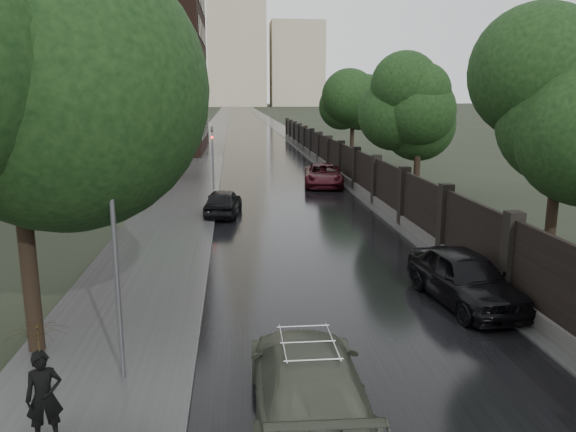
{
  "coord_description": "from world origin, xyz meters",
  "views": [
    {
      "loc": [
        -3.06,
        -9.36,
        5.82
      ],
      "look_at": [
        -1.11,
        10.59,
        1.5
      ],
      "focal_mm": 35.0,
      "sensor_mm": 36.0,
      "label": 1
    }
  ],
  "objects_px": {
    "traffic_light": "(213,153)",
    "volga_sedan": "(308,382)",
    "tree_right_b": "(420,111)",
    "tree_right_a": "(561,123)",
    "tree_left_far": "(159,104)",
    "hatchback_left": "(223,202)",
    "pedestrian_umbrella": "(39,348)",
    "tree_right_c": "(353,105)",
    "lamp_post": "(116,259)",
    "car_right_near": "(465,278)",
    "tree_left_near": "(9,65)",
    "car_right_far": "(323,175)"
  },
  "relations": [
    {
      "from": "tree_left_near",
      "to": "lamp_post",
      "type": "relative_size",
      "value": 1.79
    },
    {
      "from": "tree_right_b",
      "to": "car_right_far",
      "type": "height_order",
      "value": "tree_right_b"
    },
    {
      "from": "hatchback_left",
      "to": "car_right_near",
      "type": "distance_m",
      "value": 14.49
    },
    {
      "from": "tree_right_b",
      "to": "tree_left_near",
      "type": "bearing_deg",
      "value": -128.48
    },
    {
      "from": "volga_sedan",
      "to": "car_right_near",
      "type": "xyz_separation_m",
      "value": [
        5.2,
        5.35,
        0.04
      ]
    },
    {
      "from": "traffic_light",
      "to": "tree_left_far",
      "type": "bearing_deg",
      "value": 126.47
    },
    {
      "from": "traffic_light",
      "to": "volga_sedan",
      "type": "height_order",
      "value": "traffic_light"
    },
    {
      "from": "car_right_near",
      "to": "pedestrian_umbrella",
      "type": "xyz_separation_m",
      "value": [
        -9.64,
        -5.83,
        1.05
      ]
    },
    {
      "from": "tree_left_near",
      "to": "pedestrian_umbrella",
      "type": "height_order",
      "value": "tree_left_near"
    },
    {
      "from": "lamp_post",
      "to": "car_right_near",
      "type": "distance_m",
      "value": 9.74
    },
    {
      "from": "tree_right_b",
      "to": "car_right_far",
      "type": "relative_size",
      "value": 1.34
    },
    {
      "from": "traffic_light",
      "to": "hatchback_left",
      "type": "bearing_deg",
      "value": -84.37
    },
    {
      "from": "tree_right_a",
      "to": "tree_right_b",
      "type": "height_order",
      "value": "same"
    },
    {
      "from": "tree_right_c",
      "to": "pedestrian_umbrella",
      "type": "xyz_separation_m",
      "value": [
        -13.74,
        -40.62,
        -3.12
      ]
    },
    {
      "from": "tree_right_b",
      "to": "tree_right_a",
      "type": "bearing_deg",
      "value": -90.0
    },
    {
      "from": "hatchback_left",
      "to": "pedestrian_umbrella",
      "type": "xyz_separation_m",
      "value": [
        -2.64,
        -18.52,
        1.15
      ]
    },
    {
      "from": "tree_right_a",
      "to": "car_right_near",
      "type": "bearing_deg",
      "value": -145.77
    },
    {
      "from": "tree_right_c",
      "to": "hatchback_left",
      "type": "distance_m",
      "value": 25.1
    },
    {
      "from": "tree_left_far",
      "to": "car_right_near",
      "type": "relative_size",
      "value": 1.62
    },
    {
      "from": "tree_left_far",
      "to": "tree_right_a",
      "type": "relative_size",
      "value": 1.05
    },
    {
      "from": "traffic_light",
      "to": "lamp_post",
      "type": "bearing_deg",
      "value": -92.68
    },
    {
      "from": "tree_right_a",
      "to": "pedestrian_umbrella",
      "type": "xyz_separation_m",
      "value": [
        -13.74,
        -8.62,
        -3.12
      ]
    },
    {
      "from": "hatchback_left",
      "to": "car_right_near",
      "type": "xyz_separation_m",
      "value": [
        7.0,
        -12.69,
        0.1
      ]
    },
    {
      "from": "tree_left_near",
      "to": "hatchback_left",
      "type": "xyz_separation_m",
      "value": [
        4.0,
        14.9,
        -5.74
      ]
    },
    {
      "from": "tree_left_far",
      "to": "pedestrian_umbrella",
      "type": "height_order",
      "value": "tree_left_far"
    },
    {
      "from": "tree_right_b",
      "to": "pedestrian_umbrella",
      "type": "xyz_separation_m",
      "value": [
        -13.74,
        -22.62,
        -3.12
      ]
    },
    {
      "from": "traffic_light",
      "to": "car_right_far",
      "type": "relative_size",
      "value": 0.76
    },
    {
      "from": "tree_left_far",
      "to": "hatchback_left",
      "type": "relative_size",
      "value": 1.86
    },
    {
      "from": "car_right_far",
      "to": "tree_right_c",
      "type": "bearing_deg",
      "value": 77.72
    },
    {
      "from": "tree_right_a",
      "to": "car_right_near",
      "type": "height_order",
      "value": "tree_right_a"
    },
    {
      "from": "car_right_near",
      "to": "pedestrian_umbrella",
      "type": "bearing_deg",
      "value": -155.97
    },
    {
      "from": "traffic_light",
      "to": "car_right_near",
      "type": "xyz_separation_m",
      "value": [
        7.7,
        -19.78,
        -1.62
      ]
    },
    {
      "from": "tree_right_a",
      "to": "car_right_far",
      "type": "distance_m",
      "value": 19.54
    },
    {
      "from": "volga_sedan",
      "to": "tree_right_a",
      "type": "bearing_deg",
      "value": -137.33
    },
    {
      "from": "car_right_near",
      "to": "pedestrian_umbrella",
      "type": "distance_m",
      "value": 11.32
    },
    {
      "from": "car_right_near",
      "to": "car_right_far",
      "type": "xyz_separation_m",
      "value": [
        -0.63,
        21.27,
        -0.05
      ]
    },
    {
      "from": "traffic_light",
      "to": "pedestrian_umbrella",
      "type": "height_order",
      "value": "traffic_light"
    },
    {
      "from": "tree_left_far",
      "to": "tree_right_a",
      "type": "xyz_separation_m",
      "value": [
        15.5,
        -22.0,
        -0.29
      ]
    },
    {
      "from": "tree_right_c",
      "to": "hatchback_left",
      "type": "height_order",
      "value": "tree_right_c"
    },
    {
      "from": "tree_left_near",
      "to": "car_right_near",
      "type": "bearing_deg",
      "value": 11.36
    },
    {
      "from": "tree_left_near",
      "to": "tree_right_b",
      "type": "distance_m",
      "value": 24.31
    },
    {
      "from": "tree_right_c",
      "to": "pedestrian_umbrella",
      "type": "height_order",
      "value": "tree_right_c"
    },
    {
      "from": "tree_right_a",
      "to": "traffic_light",
      "type": "xyz_separation_m",
      "value": [
        -11.8,
        16.99,
        -2.55
      ]
    },
    {
      "from": "tree_right_c",
      "to": "tree_right_b",
      "type": "bearing_deg",
      "value": -90.0
    },
    {
      "from": "hatchback_left",
      "to": "car_right_near",
      "type": "relative_size",
      "value": 0.87
    },
    {
      "from": "volga_sedan",
      "to": "hatchback_left",
      "type": "bearing_deg",
      "value": -82.82
    },
    {
      "from": "tree_right_a",
      "to": "tree_right_c",
      "type": "relative_size",
      "value": 1.0
    },
    {
      "from": "tree_left_near",
      "to": "pedestrian_umbrella",
      "type": "xyz_separation_m",
      "value": [
        1.36,
        -3.62,
        -4.59
      ]
    },
    {
      "from": "car_right_far",
      "to": "tree_left_near",
      "type": "bearing_deg",
      "value": -106.82
    },
    {
      "from": "traffic_light",
      "to": "pedestrian_umbrella",
      "type": "relative_size",
      "value": 1.6
    }
  ]
}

